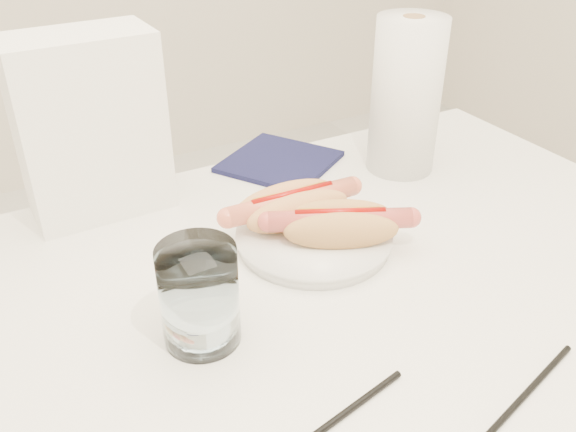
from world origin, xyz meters
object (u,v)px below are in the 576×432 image
hotdog_right (340,225)px  plate (314,240)px  water_glass (199,295)px  napkin_box (90,126)px  table (295,356)px  paper_towel_roll (406,96)px  hotdog_left (292,206)px

hotdog_right → plate: bearing=154.1°
plate → water_glass: (-0.20, -0.10, 0.05)m
plate → napkin_box: (-0.22, 0.24, 0.12)m
table → paper_towel_roll: size_ratio=4.96×
table → plate: bearing=51.1°
hotdog_right → napkin_box: (-0.24, 0.26, 0.09)m
table → plate: size_ratio=6.06×
table → water_glass: size_ratio=10.53×
napkin_box → plate: bearing=-49.0°
napkin_box → paper_towel_roll: napkin_box is taller
hotdog_left → water_glass: water_glass is taller
plate → paper_towel_roll: size_ratio=0.82×
hotdog_left → hotdog_right: (0.03, -0.07, -0.00)m
plate → hotdog_right: bearing=-51.6°
table → napkin_box: bearing=109.5°
table → water_glass: 0.16m
plate → hotdog_right: (0.02, -0.03, 0.03)m
hotdog_left → hotdog_right: hotdog_left is taller
table → water_glass: water_glass is taller
water_glass → paper_towel_roll: paper_towel_roll is taller
napkin_box → hotdog_left: bearing=-44.6°
hotdog_left → napkin_box: size_ratio=0.74×
table → hotdog_right: hotdog_right is taller
napkin_box → paper_towel_roll: 0.47m
table → hotdog_left: 0.20m
hotdog_right → table: bearing=-116.6°
plate → napkin_box: napkin_box is taller
table → hotdog_left: size_ratio=6.39×
plate → hotdog_left: 0.05m
water_glass → hotdog_left: bearing=36.3°
paper_towel_roll → hotdog_right: bearing=-144.4°
hotdog_right → water_glass: bearing=-136.7°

